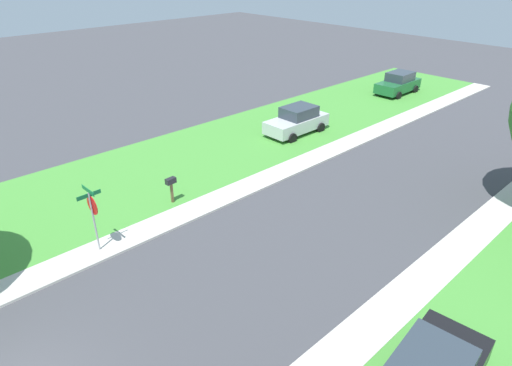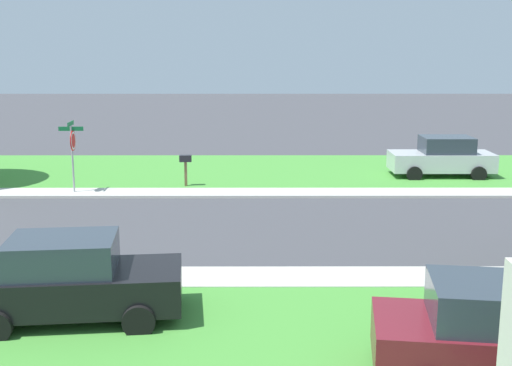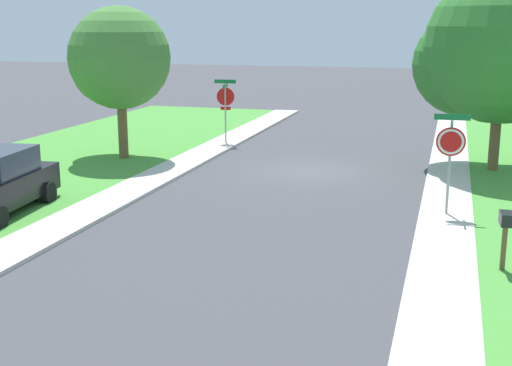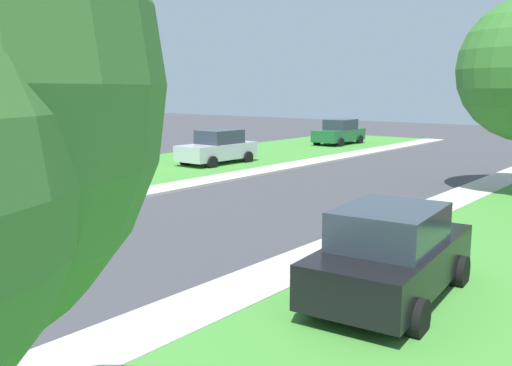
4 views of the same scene
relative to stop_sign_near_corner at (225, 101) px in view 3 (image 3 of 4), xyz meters
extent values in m
plane|color=#424247|center=(-4.59, 4.36, -1.88)|extent=(120.00, 120.00, 0.00)
cube|color=beige|center=(-9.29, 16.36, -1.83)|extent=(1.40, 56.00, 0.10)
cylinder|color=#9E9EA3|center=(0.00, 0.03, -0.58)|extent=(0.07, 0.07, 2.60)
cylinder|color=red|center=(0.00, -0.02, 0.17)|extent=(0.76, 0.11, 0.76)
cylinder|color=white|center=(0.00, -0.04, 0.17)|extent=(0.67, 0.08, 0.67)
cylinder|color=red|center=(0.00, -0.04, 0.17)|extent=(0.54, 0.06, 0.55)
cube|color=#146B38|center=(0.00, 0.03, 0.81)|extent=(0.92, 0.12, 0.16)
cube|color=#146B38|center=(0.00, 0.03, 0.62)|extent=(0.12, 0.92, 0.16)
cube|color=red|center=(0.00, -0.02, -0.33)|extent=(0.44, 0.07, 0.14)
cylinder|color=#9E9EA3|center=(-9.29, 9.13, -0.58)|extent=(0.07, 0.07, 2.60)
cylinder|color=red|center=(-9.29, 9.18, 0.17)|extent=(0.76, 0.06, 0.76)
cylinder|color=white|center=(-9.29, 9.20, 0.17)|extent=(0.67, 0.03, 0.67)
cylinder|color=red|center=(-9.29, 9.20, 0.17)|extent=(0.55, 0.02, 0.55)
cube|color=#146B38|center=(-9.29, 9.13, 0.81)|extent=(0.92, 0.05, 0.16)
cube|color=#146B38|center=(-9.29, 9.13, 0.62)|extent=(0.05, 0.92, 0.16)
cylinder|color=black|center=(1.72, 10.92, -1.56)|extent=(0.30, 0.66, 0.64)
cylinder|color=brown|center=(2.67, 4.29, -0.63)|extent=(0.36, 0.36, 2.50)
sphere|color=#448035|center=(2.67, 4.29, 1.95)|extent=(3.79, 3.79, 3.79)
sphere|color=#448035|center=(3.52, 3.72, 1.48)|extent=(2.65, 2.65, 2.65)
cylinder|color=brown|center=(-10.76, 2.75, -0.63)|extent=(0.36, 0.36, 2.48)
sphere|color=#30782D|center=(-10.76, 2.75, 2.43)|extent=(5.20, 5.20, 5.20)
sphere|color=#30782D|center=(-9.59, 1.97, 1.78)|extent=(3.64, 3.64, 3.64)
cube|color=brown|center=(-10.47, 13.25, -1.35)|extent=(0.10, 0.10, 1.05)
cube|color=black|center=(-10.47, 13.25, -0.70)|extent=(0.27, 0.50, 0.26)
camera|label=1|loc=(4.94, 4.15, 8.37)|focal=30.79mm
camera|label=2|loc=(15.04, 15.98, 3.59)|focal=46.11mm
camera|label=3|loc=(-9.27, 27.54, 3.17)|focal=48.02mm
camera|label=4|loc=(6.72, 3.16, 1.93)|focal=39.56mm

